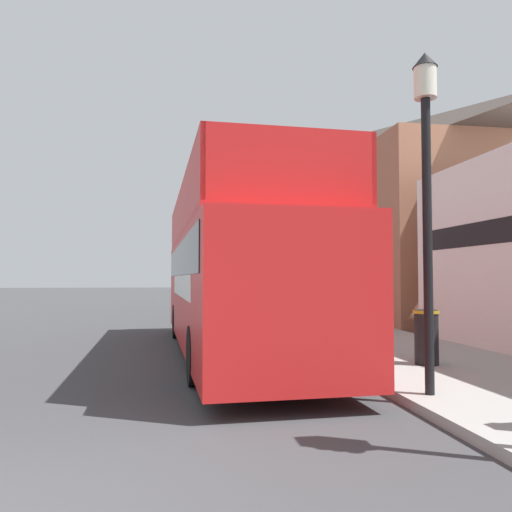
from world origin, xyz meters
name	(u,v)px	position (x,y,z in m)	size (l,w,h in m)	color
ground_plane	(138,315)	(0.00, 21.00, 0.00)	(144.00, 144.00, 0.00)	#3D3D3F
sidewalk	(292,317)	(6.83, 18.00, 0.07)	(3.85, 108.00, 0.14)	#999993
brick_terrace_rear	(365,222)	(11.75, 21.83, 4.79)	(6.00, 21.01, 9.57)	#9E664C
tour_bus	(232,280)	(3.10, 8.29, 1.73)	(2.95, 11.17, 3.81)	red
parked_car_ahead_of_bus	(226,304)	(3.78, 16.80, 0.71)	(1.80, 4.05, 1.51)	#9E9EA3
pedestrian_third	(374,301)	(6.12, 7.07, 1.26)	(0.49, 0.27, 1.85)	#232328
lamp_post_nearest	(426,157)	(5.31, 3.15, 3.48)	(0.35, 0.35, 4.87)	black
lamp_post_second	(290,236)	(5.53, 12.76, 3.17)	(0.35, 0.35, 4.35)	black
lamp_post_third	(245,250)	(5.32, 22.37, 3.23)	(0.35, 0.35, 4.46)	black
litter_bin	(426,335)	(6.47, 5.41, 0.68)	(0.48, 0.48, 1.03)	black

